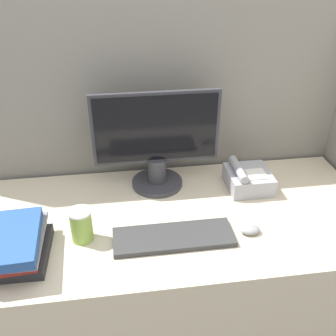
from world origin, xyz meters
The scene contains 8 objects.
cubicle_panel_rear centered at (0.00, 0.77, 0.80)m, with size 2.01×0.04×1.60m.
desk centered at (0.00, 0.37, 0.37)m, with size 1.61×0.73×0.74m.
monitor centered at (-0.04, 0.60, 0.94)m, with size 0.53×0.22×0.43m.
keyboard centered at (-0.02, 0.23, 0.75)m, with size 0.44×0.15×0.02m.
mouse centered at (0.26, 0.22, 0.75)m, with size 0.07×0.05×0.03m.
coffee_cup centered at (-0.35, 0.28, 0.80)m, with size 0.08×0.08×0.13m.
book_stack centered at (-0.57, 0.21, 0.80)m, with size 0.24×0.31×0.12m.
desk_telephone centered at (0.35, 0.52, 0.78)m, with size 0.18×0.19×0.11m.
Camera 1 is at (-0.20, -0.85, 1.70)m, focal length 42.00 mm.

